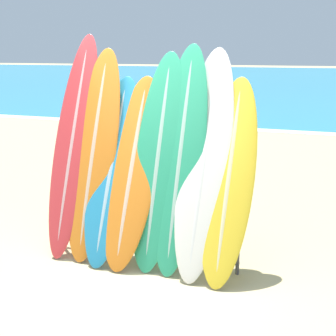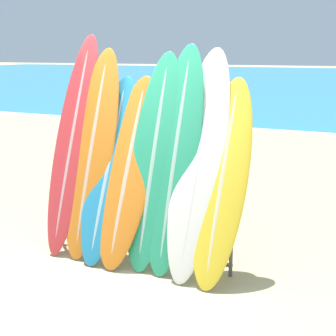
% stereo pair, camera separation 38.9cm
% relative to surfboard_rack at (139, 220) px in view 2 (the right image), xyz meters
% --- Properties ---
extents(ground_plane, '(160.00, 160.00, 0.00)m').
position_rel_surfboard_rack_xyz_m(ground_plane, '(-0.05, -0.57, -0.47)').
color(ground_plane, tan).
extents(surfboard_rack, '(2.18, 0.04, 0.87)m').
position_rel_surfboard_rack_xyz_m(surfboard_rack, '(0.00, 0.00, 0.00)').
color(surfboard_rack, '#47474C').
rests_on(surfboard_rack, ground_plane).
extents(surfboard_slot_0, '(0.48, 1.05, 2.52)m').
position_rel_surfboard_rack_xyz_m(surfboard_slot_0, '(-0.93, 0.12, 0.79)').
color(surfboard_slot_0, red).
rests_on(surfboard_slot_0, ground_plane).
extents(surfboard_slot_1, '(0.55, 0.95, 2.36)m').
position_rel_surfboard_rack_xyz_m(surfboard_slot_1, '(-0.64, 0.09, 0.71)').
color(surfboard_slot_1, orange).
rests_on(surfboard_slot_1, ground_plane).
extents(surfboard_slot_2, '(0.54, 1.01, 2.04)m').
position_rel_surfboard_rack_xyz_m(surfboard_slot_2, '(-0.40, 0.05, 0.55)').
color(surfboard_slot_2, teal).
rests_on(surfboard_slot_2, ground_plane).
extents(surfboard_slot_3, '(0.59, 1.02, 2.05)m').
position_rel_surfboard_rack_xyz_m(surfboard_slot_3, '(-0.15, 0.05, 0.55)').
color(surfboard_slot_3, orange).
rests_on(surfboard_slot_3, ground_plane).
extents(surfboard_slot_4, '(0.54, 0.90, 2.32)m').
position_rel_surfboard_rack_xyz_m(surfboard_slot_4, '(0.15, 0.09, 0.69)').
color(surfboard_slot_4, '#289E70').
rests_on(surfboard_slot_4, ground_plane).
extents(surfboard_slot_5, '(0.53, 0.94, 2.40)m').
position_rel_surfboard_rack_xyz_m(surfboard_slot_5, '(0.39, 0.11, 0.73)').
color(surfboard_slot_5, '#289E70').
rests_on(surfboard_slot_5, ground_plane).
extents(surfboard_slot_6, '(0.56, 1.13, 2.36)m').
position_rel_surfboard_rack_xyz_m(surfboard_slot_6, '(0.66, 0.12, 0.71)').
color(surfboard_slot_6, silver).
rests_on(surfboard_slot_6, ground_plane).
extents(surfboard_slot_7, '(0.53, 1.03, 2.05)m').
position_rel_surfboard_rack_xyz_m(surfboard_slot_7, '(0.94, 0.06, 0.56)').
color(surfboard_slot_7, yellow).
rests_on(surfboard_slot_7, ground_plane).
extents(person_near_water, '(0.27, 0.21, 1.59)m').
position_rel_surfboard_rack_xyz_m(person_near_water, '(-1.13, 3.03, 0.40)').
color(person_near_water, '#846047').
rests_on(person_near_water, ground_plane).
extents(person_mid_beach, '(0.22, 0.28, 1.68)m').
position_rel_surfboard_rack_xyz_m(person_mid_beach, '(-1.27, 5.10, 0.45)').
color(person_mid_beach, '#846047').
rests_on(person_mid_beach, ground_plane).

